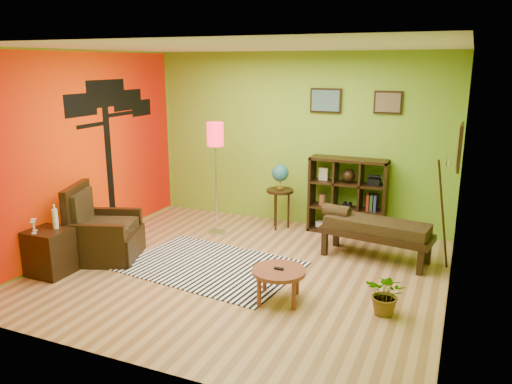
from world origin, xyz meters
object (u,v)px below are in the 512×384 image
at_px(side_cabinet, 50,252).
at_px(cube_shelf, 348,196).
at_px(floor_lamp, 215,144).
at_px(potted_plant, 387,298).
at_px(coffee_table, 279,274).
at_px(globe_table, 280,180).
at_px(armchair, 102,236).
at_px(bench, 373,228).

bearing_deg(side_cabinet, cube_shelf, 44.43).
xyz_separation_m(floor_lamp, potted_plant, (2.88, -1.62, -1.24)).
relative_size(coffee_table, globe_table, 0.58).
bearing_deg(side_cabinet, armchair, 71.03).
bearing_deg(armchair, side_cabinet, -108.97).
height_order(armchair, cube_shelf, cube_shelf).
height_order(armchair, bench, armchair).
bearing_deg(floor_lamp, bench, -2.44).
relative_size(armchair, floor_lamp, 0.61).
height_order(side_cabinet, globe_table, globe_table).
bearing_deg(armchair, coffee_table, -5.35).
xyz_separation_m(floor_lamp, cube_shelf, (1.88, 0.83, -0.82)).
xyz_separation_m(bench, potted_plant, (0.43, -1.52, -0.26)).
distance_m(side_cabinet, bench, 4.25).
bearing_deg(coffee_table, side_cabinet, -171.18).
distance_m(cube_shelf, potted_plant, 2.68).
xyz_separation_m(armchair, globe_table, (1.81, 2.15, 0.49)).
bearing_deg(side_cabinet, coffee_table, 8.82).
distance_m(coffee_table, globe_table, 2.60).
distance_m(armchair, floor_lamp, 2.12).
relative_size(armchair, globe_table, 1.02).
xyz_separation_m(coffee_table, globe_table, (-0.88, 2.40, 0.48)).
bearing_deg(armchair, floor_lamp, 56.94).
xyz_separation_m(globe_table, cube_shelf, (1.06, 0.19, -0.20)).
relative_size(side_cabinet, floor_lamp, 0.52).
height_order(floor_lamp, bench, floor_lamp).
bearing_deg(potted_plant, armchair, 178.44).
bearing_deg(potted_plant, coffee_table, -172.90).
bearing_deg(bench, potted_plant, -74.27).
relative_size(globe_table, potted_plant, 2.23).
distance_m(floor_lamp, globe_table, 1.21).
relative_size(floor_lamp, globe_table, 1.66).
relative_size(armchair, side_cabinet, 1.19).
xyz_separation_m(coffee_table, side_cabinet, (-2.93, -0.46, -0.02)).
xyz_separation_m(coffee_table, floor_lamp, (-1.70, 1.77, 1.10)).
bearing_deg(cube_shelf, coffee_table, -94.02).
height_order(side_cabinet, potted_plant, side_cabinet).
distance_m(armchair, globe_table, 2.85).
height_order(armchair, floor_lamp, floor_lamp).
xyz_separation_m(side_cabinet, bench, (3.68, 2.12, 0.14)).
bearing_deg(cube_shelf, side_cabinet, -135.57).
height_order(coffee_table, armchair, armchair).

